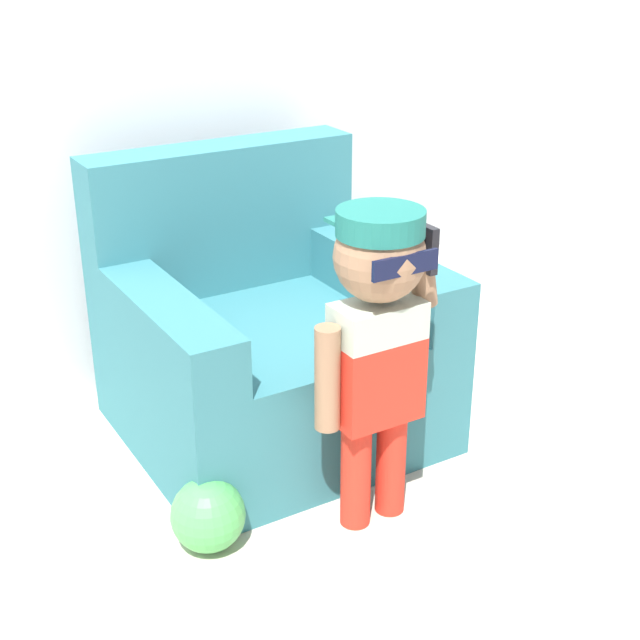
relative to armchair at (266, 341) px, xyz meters
The scene contains 6 objects.
ground_plane 0.41m from the armchair, 154.77° to the right, with size 10.00×10.00×0.00m, color beige.
wall_back 1.15m from the armchair, 111.96° to the left, with size 10.00×0.05×2.60m.
armchair is the anchor object (origin of this frame).
person_child 0.71m from the armchair, 88.88° to the right, with size 0.39×0.29×0.95m.
side_table 0.78m from the armchair, ahead, with size 0.32×0.32×0.44m.
toy_ball 0.73m from the armchair, 131.65° to the right, with size 0.21×0.21×0.21m.
Camera 1 is at (-1.03, -2.34, 1.62)m, focal length 50.00 mm.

